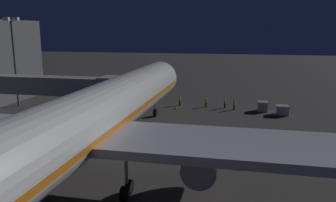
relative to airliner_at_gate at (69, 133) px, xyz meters
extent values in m
plane|color=#383533|center=(0.00, -10.14, -5.43)|extent=(320.00, 320.00, 0.00)
cylinder|color=silver|center=(0.00, -1.15, 0.15)|extent=(5.37, 58.62, 5.37)
sphere|color=silver|center=(0.00, -30.46, 0.15)|extent=(5.27, 5.27, 5.27)
cube|color=orange|center=(0.00, -1.15, -0.25)|extent=(5.43, 56.27, 0.50)
cube|color=black|center=(0.00, -28.85, 1.09)|extent=(2.96, 1.40, 0.90)
cube|color=#B7BABF|center=(0.00, -2.09, -0.79)|extent=(58.08, 7.70, 0.70)
cylinder|color=#B7BABF|center=(-9.99, -3.09, -2.66)|extent=(2.74, 5.11, 2.74)
cylinder|color=black|center=(-9.99, -5.64, -2.66)|extent=(2.33, 0.15, 2.33)
cylinder|color=black|center=(9.99, -5.64, -2.66)|extent=(2.33, 0.15, 2.33)
cylinder|color=#B7BABF|center=(0.00, -26.96, -3.08)|extent=(0.28, 0.28, 2.29)
cylinder|color=black|center=(0.00, -26.96, -4.83)|extent=(0.45, 1.20, 1.20)
cylinder|color=#B7BABF|center=(-4.20, -1.09, -3.08)|extent=(0.28, 0.28, 2.29)
cylinder|color=black|center=(-4.20, -1.74, -4.83)|extent=(0.45, 1.20, 1.20)
cylinder|color=black|center=(-4.20, -0.44, -4.83)|extent=(0.45, 1.20, 1.20)
cylinder|color=#B7BABF|center=(4.20, -1.09, -3.08)|extent=(0.28, 0.28, 2.29)
cylinder|color=black|center=(4.20, -1.74, -4.83)|extent=(0.45, 1.20, 1.20)
cylinder|color=black|center=(4.20, -0.44, -4.83)|extent=(0.45, 1.20, 1.20)
cube|color=#9E9E99|center=(15.62, -19.76, 0.15)|extent=(23.04, 2.60, 2.50)
cube|color=#9E9E99|center=(4.10, -19.76, 0.15)|extent=(3.20, 3.40, 3.00)
cube|color=black|center=(2.70, -19.76, 0.15)|extent=(0.70, 3.20, 2.70)
cylinder|color=#B7BABF|center=(5.10, -19.76, -3.26)|extent=(0.56, 0.56, 4.33)
cylinder|color=black|center=(4.50, -19.76, -5.13)|extent=(0.25, 0.60, 0.60)
cylinder|color=black|center=(5.70, -19.76, -5.13)|extent=(0.25, 0.60, 0.60)
cylinder|color=#59595E|center=(25.50, -28.94, 1.97)|extent=(0.40, 0.40, 14.79)
cube|color=#F9EFC6|center=(24.60, -28.94, 9.61)|extent=(1.10, 0.50, 0.60)
cube|color=#F9EFC6|center=(26.40, -28.94, 9.61)|extent=(1.10, 0.50, 0.60)
cube|color=#B7BABF|center=(-16.58, -34.14, -4.62)|extent=(1.57, 1.75, 1.61)
cube|color=#B7BABF|center=(-19.50, -32.24, -4.68)|extent=(1.90, 1.81, 1.50)
cylinder|color=black|center=(-11.91, -33.97, -4.97)|extent=(0.28, 0.28, 0.92)
cylinder|color=yellow|center=(-11.91, -33.97, -4.22)|extent=(0.40, 0.40, 0.59)
sphere|color=tan|center=(-11.91, -33.97, -3.80)|extent=(0.24, 0.24, 0.24)
sphere|color=white|center=(-11.91, -33.97, -3.75)|extent=(0.23, 0.23, 0.23)
cylinder|color=black|center=(-2.37, -35.38, -4.98)|extent=(0.28, 0.28, 0.90)
cylinder|color=yellow|center=(-2.37, -35.38, -4.22)|extent=(0.40, 0.40, 0.61)
sphere|color=tan|center=(-2.37, -35.38, -3.80)|extent=(0.24, 0.24, 0.24)
sphere|color=yellow|center=(-2.37, -35.38, -3.75)|extent=(0.23, 0.23, 0.23)
cylinder|color=black|center=(-7.07, -35.20, -5.02)|extent=(0.28, 0.28, 0.80)
cylinder|color=yellow|center=(-7.07, -35.20, -4.30)|extent=(0.40, 0.40, 0.64)
sphere|color=tan|center=(-7.07, -35.20, -3.86)|extent=(0.24, 0.24, 0.24)
sphere|color=yellow|center=(-7.07, -35.20, -3.81)|extent=(0.23, 0.23, 0.23)
cylinder|color=black|center=(-10.32, -34.98, -4.98)|extent=(0.28, 0.28, 0.90)
cylinder|color=yellow|center=(-10.32, -34.98, -4.23)|extent=(0.40, 0.40, 0.59)
sphere|color=tan|center=(-10.32, -34.98, -3.81)|extent=(0.24, 0.24, 0.24)
sphere|color=yellow|center=(-10.32, -34.98, -3.76)|extent=(0.23, 0.23, 0.23)
cone|color=orange|center=(-2.20, -32.46, -5.15)|extent=(0.36, 0.36, 0.55)
cone|color=orange|center=(2.20, -32.46, -5.15)|extent=(0.36, 0.36, 0.55)
camera|label=1|loc=(-12.76, 22.91, 7.81)|focal=36.30mm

